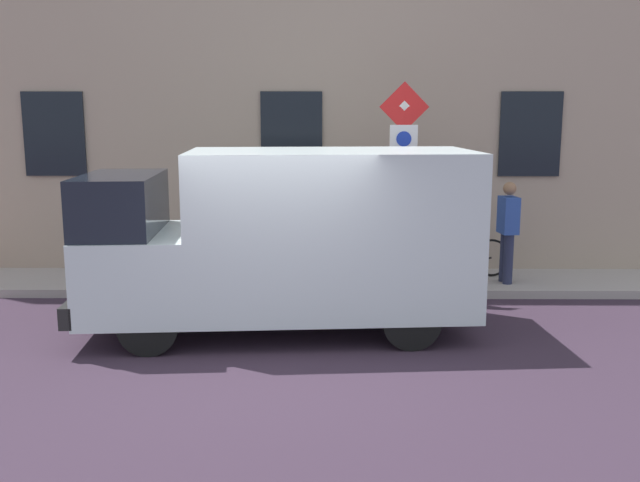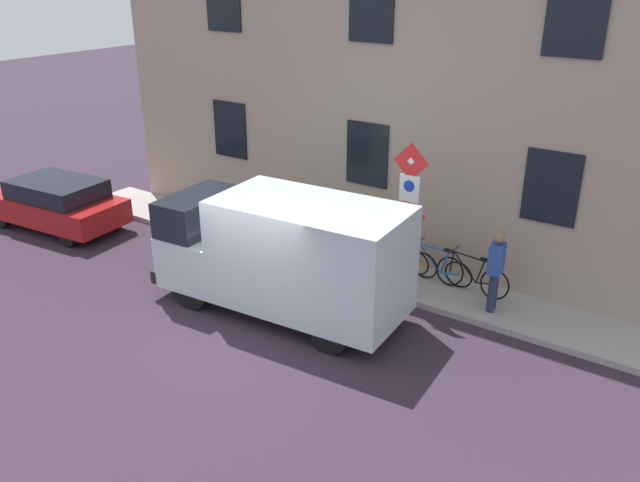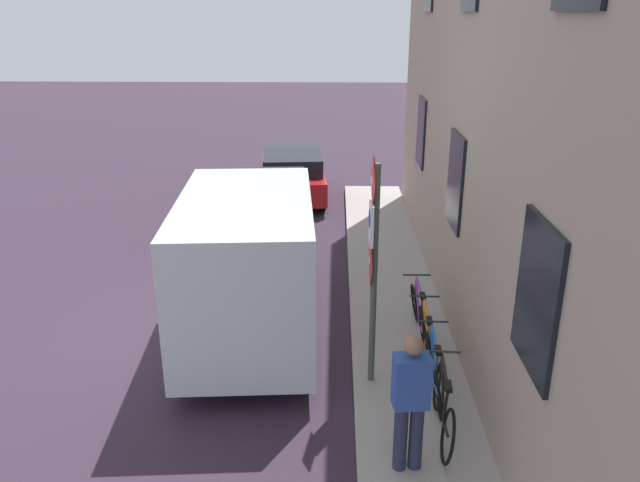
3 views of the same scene
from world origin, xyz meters
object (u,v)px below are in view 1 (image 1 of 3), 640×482
sign_post_stacked (403,161)px  bicycle_black (461,255)px  pedestrian (508,229)px  bicycle_blue (414,255)px  bicycle_purple (321,255)px  delivery_van (287,236)px  bicycle_orange (368,255)px

sign_post_stacked → bicycle_black: bearing=-52.7°
sign_post_stacked → pedestrian: size_ratio=1.87×
pedestrian → bicycle_black: bearing=-43.9°
bicycle_blue → pedestrian: (-0.51, -1.49, 0.56)m
bicycle_blue → pedestrian: bearing=162.9°
bicycle_blue → bicycle_purple: bearing=1.8°
sign_post_stacked → pedestrian: (0.37, -1.83, -1.16)m
bicycle_purple → pedestrian: size_ratio=1.00×
sign_post_stacked → bicycle_blue: 1.96m
delivery_van → pedestrian: size_ratio=3.17×
bicycle_blue → bicycle_orange: (0.00, 0.83, 0.00)m
delivery_van → bicycle_purple: 2.93m
sign_post_stacked → delivery_van: bearing=137.0°
sign_post_stacked → bicycle_black: 2.25m
sign_post_stacked → pedestrian: 2.19m
sign_post_stacked → bicycle_orange: size_ratio=1.88×
sign_post_stacked → bicycle_orange: (0.88, 0.50, -1.72)m
delivery_van → bicycle_purple: bearing=-103.2°
bicycle_blue → sign_post_stacked: bearing=71.1°
bicycle_black → bicycle_blue: 0.83m
bicycle_black → bicycle_blue: bearing=3.4°
bicycle_blue → delivery_van: bearing=54.7°
bicycle_orange → bicycle_blue: bearing=-178.2°
sign_post_stacked → bicycle_purple: sign_post_stacked is taller
sign_post_stacked → pedestrian: bearing=-78.5°
delivery_van → pedestrian: delivery_van is taller
bicycle_purple → pedestrian: bearing=170.0°
bicycle_purple → delivery_van: bearing=80.1°
delivery_van → bicycle_purple: size_ratio=3.19×
sign_post_stacked → bicycle_purple: bearing=56.3°
delivery_van → bicycle_orange: delivery_van is taller
bicycle_black → delivery_van: bearing=46.9°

